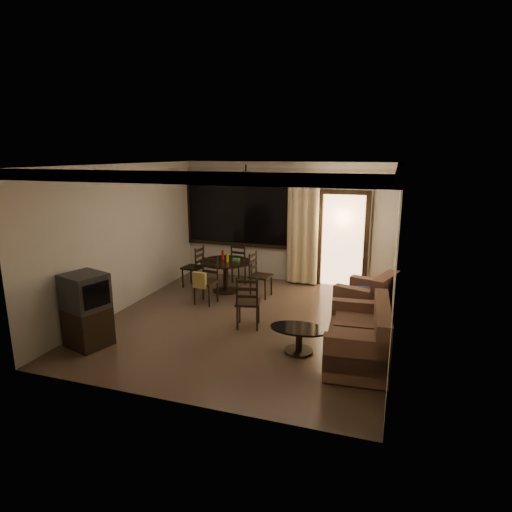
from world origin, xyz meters
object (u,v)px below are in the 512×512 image
(tv_cabinet, at_px, (87,310))
(dining_chair_south, at_px, (206,289))
(coffee_table, at_px, (299,336))
(sofa, at_px, (362,339))
(dining_chair_north, at_px, (242,270))
(side_chair, at_px, (248,312))
(armchair, at_px, (369,302))
(dining_chair_west, at_px, (194,275))
(dining_table, at_px, (226,267))
(dining_chair_east, at_px, (260,284))

(tv_cabinet, bearing_deg, dining_chair_south, 85.39)
(coffee_table, bearing_deg, sofa, 0.31)
(dining_chair_north, relative_size, side_chair, 0.99)
(tv_cabinet, distance_m, side_chair, 2.64)
(sofa, xyz_separation_m, armchair, (-0.01, 1.59, 0.03))
(dining_chair_west, distance_m, coffee_table, 3.93)
(tv_cabinet, bearing_deg, dining_chair_west, 103.57)
(dining_table, bearing_deg, coffee_table, -47.75)
(dining_chair_west, relative_size, sofa, 0.57)
(dining_table, distance_m, dining_chair_east, 0.88)
(dining_chair_east, relative_size, tv_cabinet, 0.80)
(dining_chair_west, distance_m, armchair, 4.05)
(dining_chair_west, height_order, armchair, dining_chair_west)
(dining_table, relative_size, dining_chair_south, 1.17)
(sofa, distance_m, side_chair, 2.11)
(dining_chair_west, xyz_separation_m, sofa, (3.96, -2.50, 0.06))
(tv_cabinet, bearing_deg, dining_table, 89.26)
(dining_chair_north, xyz_separation_m, armchair, (3.03, -1.60, 0.09))
(dining_chair_east, bearing_deg, dining_chair_south, 135.70)
(dining_chair_south, height_order, dining_chair_north, same)
(tv_cabinet, height_order, armchair, tv_cabinet)
(dining_chair_west, height_order, dining_chair_south, same)
(dining_chair_north, xyz_separation_m, coffee_table, (2.11, -3.19, -0.02))
(dining_chair_south, bearing_deg, dining_chair_east, 45.70)
(sofa, bearing_deg, dining_chair_north, 129.80)
(dining_table, xyz_separation_m, dining_chair_east, (0.83, -0.09, -0.27))
(sofa, relative_size, coffee_table, 1.85)
(dining_chair_south, xyz_separation_m, side_chair, (1.22, -0.89, -0.02))
(coffee_table, bearing_deg, dining_chair_south, 145.69)
(dining_chair_south, height_order, armchair, dining_chair_south)
(coffee_table, bearing_deg, armchair, 59.95)
(sofa, height_order, coffee_table, sofa)
(dining_chair_west, relative_size, dining_chair_south, 1.00)
(dining_table, xyz_separation_m, sofa, (3.12, -2.41, -0.20))
(dining_chair_west, xyz_separation_m, side_chair, (1.96, -1.83, 0.00))
(coffee_table, height_order, side_chair, side_chair)
(dining_chair_east, relative_size, dining_chair_south, 1.00)
(tv_cabinet, xyz_separation_m, side_chair, (2.16, 1.49, -0.31))
(dining_chair_south, relative_size, coffee_table, 1.05)
(dining_table, height_order, sofa, dining_table)
(tv_cabinet, distance_m, coffee_table, 3.35)
(dining_table, xyz_separation_m, dining_chair_north, (0.08, 0.78, -0.27))
(coffee_table, bearing_deg, dining_chair_east, 120.38)
(dining_chair_west, height_order, coffee_table, dining_chair_west)
(armchair, bearing_deg, dining_chair_east, -179.85)
(armchair, relative_size, side_chair, 1.17)
(dining_chair_north, distance_m, sofa, 4.41)
(dining_chair_north, xyz_separation_m, side_chair, (1.04, -2.52, 0.00))
(dining_chair_east, distance_m, coffee_table, 2.69)
(side_chair, bearing_deg, dining_chair_east, -93.58)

